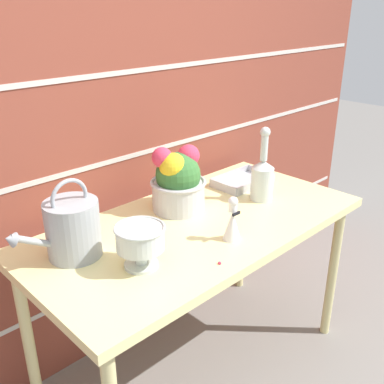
{
  "coord_description": "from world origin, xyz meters",
  "views": [
    {
      "loc": [
        -1.12,
        -1.12,
        1.55
      ],
      "look_at": [
        0.0,
        0.03,
        0.86
      ],
      "focal_mm": 42.0,
      "sensor_mm": 36.0,
      "label": 1
    }
  ],
  "objects_px": {
    "glass_decanter": "(262,176)",
    "watering_can": "(72,228)",
    "crystal_pedestal_bowl": "(140,240)",
    "wire_tray": "(243,181)",
    "flower_planter": "(178,181)",
    "figurine_vase": "(232,222)"
  },
  "relations": [
    {
      "from": "glass_decanter",
      "to": "figurine_vase",
      "type": "xyz_separation_m",
      "value": [
        -0.37,
        -0.15,
        -0.04
      ]
    },
    {
      "from": "watering_can",
      "to": "glass_decanter",
      "type": "bearing_deg",
      "value": -10.24
    },
    {
      "from": "crystal_pedestal_bowl",
      "to": "wire_tray",
      "type": "relative_size",
      "value": 0.58
    },
    {
      "from": "wire_tray",
      "to": "glass_decanter",
      "type": "bearing_deg",
      "value": -115.18
    },
    {
      "from": "glass_decanter",
      "to": "figurine_vase",
      "type": "height_order",
      "value": "glass_decanter"
    },
    {
      "from": "flower_planter",
      "to": "glass_decanter",
      "type": "relative_size",
      "value": 0.85
    },
    {
      "from": "glass_decanter",
      "to": "watering_can",
      "type": "bearing_deg",
      "value": 169.76
    },
    {
      "from": "watering_can",
      "to": "crystal_pedestal_bowl",
      "type": "relative_size",
      "value": 1.95
    },
    {
      "from": "watering_can",
      "to": "wire_tray",
      "type": "height_order",
      "value": "watering_can"
    },
    {
      "from": "watering_can",
      "to": "flower_planter",
      "type": "distance_m",
      "value": 0.51
    },
    {
      "from": "figurine_vase",
      "to": "glass_decanter",
      "type": "bearing_deg",
      "value": 22.33
    },
    {
      "from": "figurine_vase",
      "to": "crystal_pedestal_bowl",
      "type": "bearing_deg",
      "value": 166.11
    },
    {
      "from": "watering_can",
      "to": "glass_decanter",
      "type": "xyz_separation_m",
      "value": [
        0.84,
        -0.15,
        0.0
      ]
    },
    {
      "from": "watering_can",
      "to": "crystal_pedestal_bowl",
      "type": "bearing_deg",
      "value": -60.77
    },
    {
      "from": "flower_planter",
      "to": "glass_decanter",
      "type": "height_order",
      "value": "glass_decanter"
    },
    {
      "from": "flower_planter",
      "to": "wire_tray",
      "type": "xyz_separation_m",
      "value": [
        0.42,
        -0.0,
        -0.12
      ]
    },
    {
      "from": "glass_decanter",
      "to": "wire_tray",
      "type": "distance_m",
      "value": 0.22
    },
    {
      "from": "flower_planter",
      "to": "figurine_vase",
      "type": "distance_m",
      "value": 0.34
    },
    {
      "from": "crystal_pedestal_bowl",
      "to": "wire_tray",
      "type": "xyz_separation_m",
      "value": [
        0.8,
        0.24,
        -0.09
      ]
    },
    {
      "from": "watering_can",
      "to": "crystal_pedestal_bowl",
      "type": "xyz_separation_m",
      "value": [
        0.12,
        -0.22,
        -0.01
      ]
    },
    {
      "from": "glass_decanter",
      "to": "wire_tray",
      "type": "bearing_deg",
      "value": 64.82
    },
    {
      "from": "figurine_vase",
      "to": "wire_tray",
      "type": "height_order",
      "value": "figurine_vase"
    }
  ]
}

